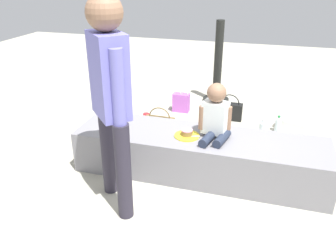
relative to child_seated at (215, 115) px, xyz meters
name	(u,v)px	position (x,y,z in m)	size (l,w,h in m)	color
ground_plane	(198,173)	(-0.12, -0.01, -0.59)	(12.00, 12.00, 0.00)	#ABA794
concrete_ledge	(199,155)	(-0.12, -0.01, -0.40)	(2.21, 0.57, 0.38)	gray
child_seated	(215,115)	(0.00, 0.00, 0.00)	(0.28, 0.34, 0.48)	#252D41
adult_standing	(110,89)	(-0.66, -0.60, 0.36)	(0.36, 0.37, 1.59)	#292633
cake_plate	(187,134)	(-0.23, -0.05, -0.19)	(0.22, 0.22, 0.07)	yellow
gift_bag	(181,102)	(-0.63, 1.36, -0.47)	(0.21, 0.11, 0.28)	#B259BF
railing_post	(217,72)	(-0.25, 1.86, -0.18)	(0.36, 0.36, 1.11)	black
water_bottle_near_gift	(262,128)	(0.41, 0.91, -0.50)	(0.07, 0.07, 0.21)	silver
water_bottle_far_side	(278,124)	(0.58, 1.10, -0.51)	(0.07, 0.07, 0.19)	silver
party_cup_red	(146,118)	(-0.96, 0.91, -0.54)	(0.08, 0.08, 0.11)	red
cake_box_white	(294,122)	(0.77, 1.28, -0.54)	(0.33, 0.34, 0.11)	white
handbag_black_leather	(229,111)	(0.00, 1.28, -0.48)	(0.32, 0.11, 0.33)	black
handbag_brown_canvas	(160,125)	(-0.70, 0.63, -0.48)	(0.33, 0.10, 0.33)	brown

